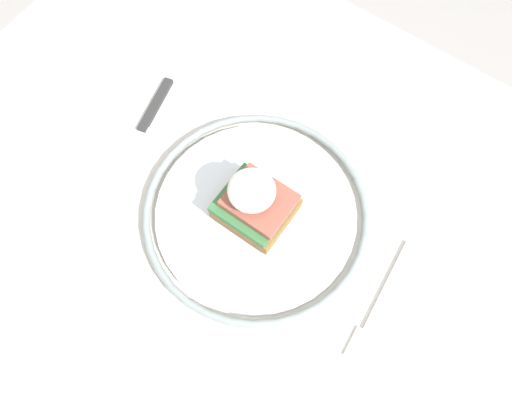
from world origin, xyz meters
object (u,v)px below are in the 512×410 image
at_px(plate, 256,213).
at_px(fork, 379,305).
at_px(knife, 143,127).
at_px(sandwich, 255,201).

bearing_deg(plate, fork, 177.15).
xyz_separation_m(plate, knife, (0.19, -0.01, -0.01)).
height_order(sandwich, fork, sandwich).
relative_size(plate, fork, 1.77).
xyz_separation_m(sandwich, knife, (0.19, -0.02, -0.04)).
distance_m(plate, knife, 0.19).
xyz_separation_m(sandwich, fork, (-0.18, 0.01, -0.04)).
distance_m(plate, sandwich, 0.04).
bearing_deg(knife, sandwich, 175.48).
distance_m(sandwich, fork, 0.19).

